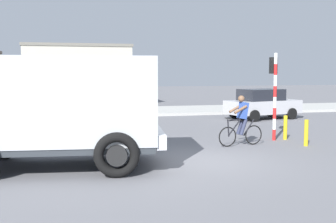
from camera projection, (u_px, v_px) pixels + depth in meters
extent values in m
plane|color=slate|center=(200.00, 162.00, 11.80)|extent=(120.00, 120.00, 0.00)
cube|color=#ADADA8|center=(126.00, 111.00, 25.93)|extent=(80.00, 5.00, 0.16)
cube|color=#B2B7BC|center=(54.00, 100.00, 10.94)|extent=(5.46, 3.10, 2.20)
cube|color=#2D3338|center=(55.00, 144.00, 11.05)|extent=(5.35, 3.04, 0.16)
cube|color=silver|center=(157.00, 136.00, 11.36)|extent=(0.52, 2.39, 0.36)
cube|color=black|center=(151.00, 80.00, 11.20)|extent=(0.37, 2.12, 0.70)
torus|color=black|center=(117.00, 138.00, 12.52)|extent=(1.12, 0.37, 1.10)
cylinder|color=black|center=(117.00, 138.00, 12.52)|extent=(0.53, 0.36, 0.50)
torus|color=black|center=(117.00, 155.00, 9.99)|extent=(1.12, 0.37, 1.10)
cylinder|color=black|center=(117.00, 155.00, 9.99)|extent=(0.53, 0.36, 0.50)
torus|color=black|center=(4.00, 140.00, 12.13)|extent=(1.12, 0.37, 1.10)
cylinder|color=black|center=(4.00, 140.00, 12.13)|extent=(0.53, 0.36, 0.50)
torus|color=black|center=(228.00, 137.00, 14.17)|extent=(0.68, 0.16, 0.68)
torus|color=black|center=(254.00, 135.00, 14.59)|extent=(0.68, 0.16, 0.68)
cylinder|color=black|center=(237.00, 120.00, 14.25)|extent=(0.60, 0.15, 0.09)
cylinder|color=black|center=(235.00, 127.00, 14.25)|extent=(0.51, 0.13, 0.57)
cylinder|color=black|center=(249.00, 127.00, 14.48)|extent=(0.44, 0.12, 0.57)
cylinder|color=black|center=(228.00, 128.00, 14.15)|extent=(0.10, 0.06, 0.59)
cylinder|color=black|center=(229.00, 119.00, 14.13)|extent=(0.12, 0.50, 0.03)
cube|color=black|center=(244.00, 120.00, 14.37)|extent=(0.26, 0.16, 0.06)
cube|color=#3351A8|center=(243.00, 110.00, 14.32)|extent=(0.35, 0.37, 0.59)
sphere|color=brown|center=(241.00, 99.00, 14.26)|extent=(0.22, 0.22, 0.22)
cylinder|color=#2D334C|center=(244.00, 127.00, 14.27)|extent=(0.32, 0.17, 0.57)
cylinder|color=brown|center=(241.00, 110.00, 14.09)|extent=(0.50, 0.17, 0.29)
cylinder|color=#2D334C|center=(240.00, 126.00, 14.45)|extent=(0.32, 0.17, 0.57)
cylinder|color=brown|center=(235.00, 109.00, 14.38)|extent=(0.50, 0.17, 0.29)
cylinder|color=red|center=(274.00, 135.00, 15.53)|extent=(0.12, 0.12, 0.40)
cylinder|color=white|center=(274.00, 124.00, 15.49)|extent=(0.12, 0.12, 0.40)
cylinder|color=red|center=(275.00, 113.00, 15.46)|extent=(0.12, 0.12, 0.40)
cylinder|color=white|center=(275.00, 102.00, 15.42)|extent=(0.12, 0.12, 0.40)
cylinder|color=red|center=(275.00, 92.00, 15.38)|extent=(0.12, 0.12, 0.40)
cylinder|color=white|center=(275.00, 81.00, 15.34)|extent=(0.12, 0.12, 0.40)
cylinder|color=red|center=(276.00, 70.00, 15.31)|extent=(0.12, 0.12, 0.40)
cylinder|color=white|center=(276.00, 58.00, 15.27)|extent=(0.12, 0.12, 0.40)
cube|color=black|center=(273.00, 65.00, 15.47)|extent=(0.24, 0.20, 0.60)
sphere|color=red|center=(272.00, 66.00, 15.58)|extent=(0.14, 0.14, 0.14)
cube|color=#B7B7BC|center=(263.00, 107.00, 22.53)|extent=(4.28, 2.55, 0.70)
cube|color=black|center=(261.00, 95.00, 22.40)|extent=(2.47, 1.90, 0.60)
cylinder|color=black|center=(270.00, 111.00, 23.88)|extent=(0.63, 0.31, 0.60)
cylinder|color=black|center=(292.00, 114.00, 22.36)|extent=(0.63, 0.31, 0.60)
cylinder|color=black|center=(234.00, 113.00, 22.77)|extent=(0.63, 0.31, 0.60)
cylinder|color=black|center=(254.00, 116.00, 21.25)|extent=(0.63, 0.31, 0.60)
cylinder|color=black|center=(15.00, 125.00, 17.75)|extent=(0.62, 0.30, 0.60)
cylinder|color=black|center=(20.00, 130.00, 16.23)|extent=(0.62, 0.30, 0.60)
cylinder|color=#2D334C|center=(81.00, 114.00, 20.98)|extent=(0.22, 0.22, 0.85)
cube|color=white|center=(81.00, 100.00, 20.91)|extent=(0.34, 0.22, 0.56)
sphere|color=brown|center=(81.00, 92.00, 20.88)|extent=(0.20, 0.20, 0.20)
cylinder|color=gold|center=(306.00, 133.00, 14.32)|extent=(0.14, 0.14, 0.90)
cylinder|color=gold|center=(285.00, 128.00, 15.67)|extent=(0.14, 0.14, 0.90)
cube|color=#B2AD9E|center=(78.00, 77.00, 31.76)|extent=(7.46, 5.82, 4.28)
cube|color=slate|center=(77.00, 47.00, 31.55)|extent=(7.61, 5.94, 0.20)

